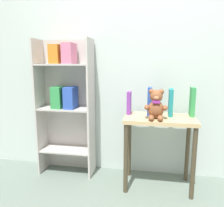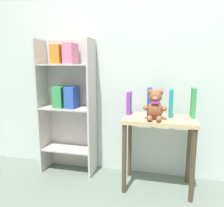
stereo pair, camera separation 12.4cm
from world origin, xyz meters
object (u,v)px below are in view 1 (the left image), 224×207
at_px(bookshelf_side, 66,99).
at_px(book_standing_purple, 129,103).
at_px(teddy_bear, 156,105).
at_px(book_standing_blue, 150,101).
at_px(book_standing_green, 192,102).
at_px(book_standing_teal, 171,102).
at_px(display_table, 159,131).

bearing_deg(bookshelf_side, book_standing_purple, -6.62).
bearing_deg(book_standing_purple, bookshelf_side, 173.68).
xyz_separation_m(teddy_bear, book_standing_purple, (-0.25, 0.15, -0.01)).
distance_m(bookshelf_side, teddy_bear, 0.94).
xyz_separation_m(book_standing_blue, book_standing_green, (0.38, 0.00, 0.00)).
height_order(book_standing_purple, book_standing_teal, book_standing_teal).
xyz_separation_m(bookshelf_side, book_standing_green, (1.24, -0.07, 0.02)).
height_order(bookshelf_side, book_standing_blue, bookshelf_side).
relative_size(display_table, book_standing_green, 2.55).
height_order(bookshelf_side, teddy_bear, bookshelf_side).
height_order(teddy_bear, book_standing_blue, same).
height_order(bookshelf_side, book_standing_green, bookshelf_side).
distance_m(display_table, teddy_bear, 0.26).
bearing_deg(display_table, book_standing_teal, 34.78).
bearing_deg(bookshelf_side, book_standing_green, -3.17).
relative_size(bookshelf_side, book_standing_purple, 6.47).
bearing_deg(book_standing_teal, display_table, -143.37).
xyz_separation_m(teddy_bear, book_standing_teal, (0.14, 0.14, 0.01)).
xyz_separation_m(display_table, book_standing_green, (0.29, 0.08, 0.26)).
relative_size(teddy_bear, book_standing_purple, 1.21).
xyz_separation_m(display_table, book_standing_blue, (-0.10, 0.08, 0.26)).
height_order(display_table, book_standing_blue, book_standing_blue).
bearing_deg(book_standing_green, bookshelf_side, 176.94).
xyz_separation_m(teddy_bear, book_standing_green, (0.33, 0.15, 0.01)).
bearing_deg(book_standing_blue, book_standing_purple, -179.74).
bearing_deg(book_standing_teal, bookshelf_side, 177.34).
relative_size(bookshelf_side, book_standing_teal, 5.56).
distance_m(book_standing_teal, book_standing_green, 0.19).
bearing_deg(book_standing_teal, teddy_bear, -132.09).
distance_m(book_standing_purple, book_standing_blue, 0.19).
distance_m(teddy_bear, book_standing_blue, 0.16).
bearing_deg(display_table, book_standing_blue, 141.61).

